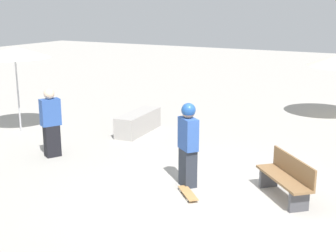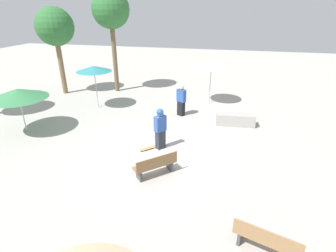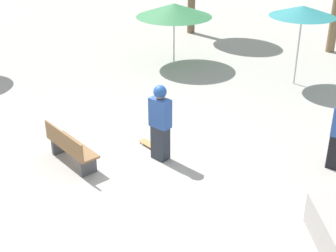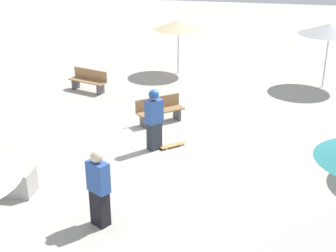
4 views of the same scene
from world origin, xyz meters
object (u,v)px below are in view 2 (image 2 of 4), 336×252
(shade_umbrella_teal, at_px, (94,69))
(palm_tree_center_left, at_px, (111,11))
(skater_main, at_px, (160,127))
(concrete_ledge, at_px, (235,120))
(bench_far, at_px, (155,165))
(bystander_watching, at_px, (181,100))
(palm_tree_far_back, at_px, (55,28))
(shade_umbrella_white, at_px, (212,65))
(shade_umbrella_green, at_px, (18,94))
(skateboard, at_px, (148,148))
(bench_near, at_px, (266,240))

(shade_umbrella_teal, distance_m, palm_tree_center_left, 4.55)
(skater_main, relative_size, concrete_ledge, 0.91)
(bench_far, height_order, bystander_watching, bystander_watching)
(shade_umbrella_teal, height_order, palm_tree_center_left, palm_tree_center_left)
(palm_tree_far_back, bearing_deg, concrete_ledge, 75.94)
(concrete_ledge, distance_m, shade_umbrella_white, 4.13)
(shade_umbrella_green, bearing_deg, shade_umbrella_white, 127.19)
(skater_main, distance_m, concrete_ledge, 4.51)
(skateboard, height_order, shade_umbrella_green, shade_umbrella_green)
(skater_main, height_order, palm_tree_far_back, palm_tree_far_back)
(skater_main, distance_m, shade_umbrella_teal, 6.54)
(concrete_ledge, xyz_separation_m, palm_tree_center_left, (-4.28, -8.33, 5.00))
(skateboard, bearing_deg, concrete_ledge, -179.65)
(shade_umbrella_green, relative_size, bystander_watching, 1.51)
(bench_near, xyz_separation_m, shade_umbrella_white, (-10.92, -2.35, 1.96))
(concrete_ledge, height_order, bystander_watching, bystander_watching)
(skateboard, height_order, shade_umbrella_teal, shade_umbrella_teal)
(shade_umbrella_teal, bearing_deg, concrete_ledge, 84.09)
(skater_main, xyz_separation_m, palm_tree_far_back, (-6.10, -8.55, 3.36))
(shade_umbrella_white, height_order, palm_tree_center_left, palm_tree_center_left)
(bench_near, relative_size, bench_far, 1.13)
(palm_tree_center_left, bearing_deg, skater_main, 34.90)
(shade_umbrella_teal, height_order, bystander_watching, shade_umbrella_teal)
(skateboard, bearing_deg, bench_near, 92.05)
(palm_tree_far_back, bearing_deg, bench_far, 47.66)
(skateboard, bearing_deg, shade_umbrella_white, -149.97)
(bench_near, bearing_deg, shade_umbrella_teal, 153.72)
(skater_main, xyz_separation_m, palm_tree_center_left, (-7.46, -5.20, 4.34))
(skateboard, xyz_separation_m, palm_tree_far_back, (-6.35, -8.06, 4.27))
(shade_umbrella_teal, distance_m, shade_umbrella_green, 4.36)
(skateboard, bearing_deg, palm_tree_center_left, -101.72)
(shade_umbrella_green, distance_m, palm_tree_center_left, 8.27)
(skateboard, bearing_deg, shade_umbrella_teal, -86.76)
(skater_main, bearing_deg, shade_umbrella_white, -155.27)
(concrete_ledge, bearing_deg, palm_tree_center_left, -117.19)
(bench_near, relative_size, shade_umbrella_teal, 0.66)
(skateboard, bearing_deg, shade_umbrella_green, -46.13)
(concrete_ledge, relative_size, shade_umbrella_white, 0.77)
(palm_tree_center_left, bearing_deg, shade_umbrella_green, -12.11)
(shade_umbrella_teal, distance_m, shade_umbrella_white, 6.89)
(skateboard, relative_size, bench_near, 0.43)
(shade_umbrella_green, bearing_deg, skateboard, 87.09)
(shade_umbrella_white, height_order, palm_tree_far_back, palm_tree_far_back)
(palm_tree_center_left, bearing_deg, concrete_ledge, 62.81)
(skater_main, relative_size, palm_tree_center_left, 0.27)
(skater_main, height_order, shade_umbrella_teal, shade_umbrella_teal)
(shade_umbrella_green, bearing_deg, concrete_ledge, 107.41)
(shade_umbrella_teal, relative_size, palm_tree_center_left, 0.38)
(skateboard, relative_size, shade_umbrella_green, 0.27)
(shade_umbrella_green, bearing_deg, shade_umbrella_teal, 155.27)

